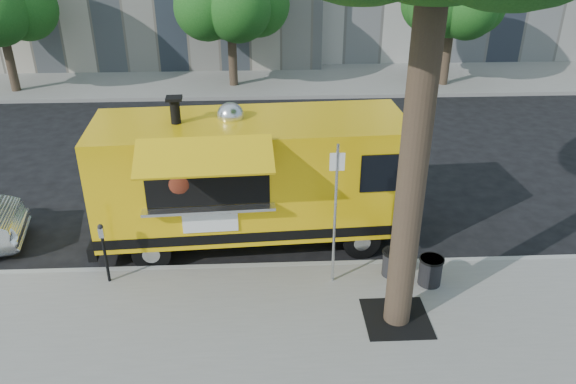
# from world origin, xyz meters

# --- Properties ---
(ground) EXTENTS (120.00, 120.00, 0.00)m
(ground) POSITION_xyz_m (0.00, 0.00, 0.00)
(ground) COLOR black
(ground) RESTS_ON ground
(sidewalk) EXTENTS (60.00, 6.00, 0.15)m
(sidewalk) POSITION_xyz_m (0.00, -4.00, 0.07)
(sidewalk) COLOR gray
(sidewalk) RESTS_ON ground
(curb) EXTENTS (60.00, 0.14, 0.16)m
(curb) POSITION_xyz_m (0.00, -0.93, 0.07)
(curb) COLOR #999993
(curb) RESTS_ON ground
(far_sidewalk) EXTENTS (60.00, 5.00, 0.15)m
(far_sidewalk) POSITION_xyz_m (0.00, 13.50, 0.07)
(far_sidewalk) COLOR gray
(far_sidewalk) RESTS_ON ground
(tree_well) EXTENTS (1.20, 1.20, 0.02)m
(tree_well) POSITION_xyz_m (2.60, -2.80, 0.15)
(tree_well) COLOR black
(tree_well) RESTS_ON sidewalk
(sign_post) EXTENTS (0.28, 0.06, 3.00)m
(sign_post) POSITION_xyz_m (1.55, -1.55, 1.85)
(sign_post) COLOR silver
(sign_post) RESTS_ON sidewalk
(parking_meter) EXTENTS (0.11, 0.11, 1.33)m
(parking_meter) POSITION_xyz_m (-3.00, -1.35, 0.98)
(parking_meter) COLOR black
(parking_meter) RESTS_ON sidewalk
(food_truck) EXTENTS (7.15, 3.55, 3.48)m
(food_truck) POSITION_xyz_m (-0.09, 0.33, 1.64)
(food_truck) COLOR yellow
(food_truck) RESTS_ON ground
(trash_bin_left) EXTENTS (0.47, 0.47, 0.56)m
(trash_bin_left) POSITION_xyz_m (2.81, -1.40, 0.45)
(trash_bin_left) COLOR black
(trash_bin_left) RESTS_ON sidewalk
(trash_bin_right) EXTENTS (0.50, 0.50, 0.60)m
(trash_bin_right) POSITION_xyz_m (3.50, -1.74, 0.47)
(trash_bin_right) COLOR black
(trash_bin_right) RESTS_ON sidewalk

